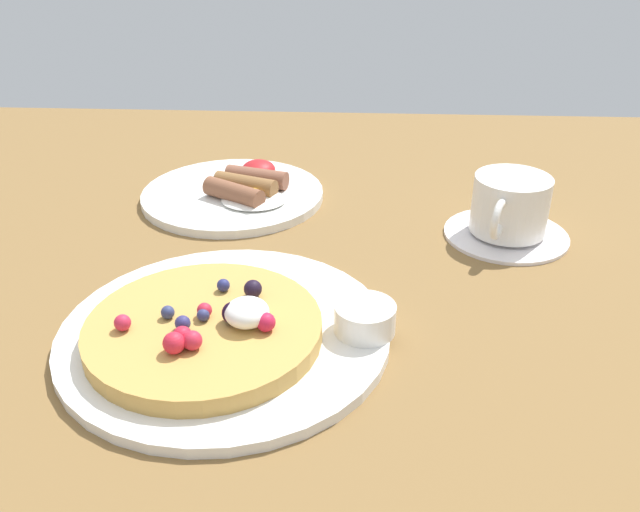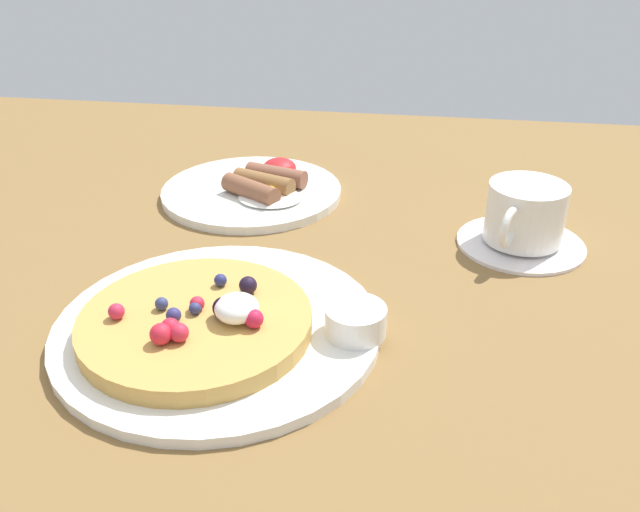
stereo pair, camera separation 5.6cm
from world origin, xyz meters
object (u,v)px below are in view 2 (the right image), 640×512
breakfast_plate (252,192)px  coffee_saucer (521,242)px  syrup_ramekin (356,320)px  pancake_plate (218,327)px  coffee_cup (525,212)px

breakfast_plate → coffee_saucer: size_ratio=1.65×
syrup_ramekin → pancake_plate: bearing=-178.9°
coffee_saucer → coffee_cup: 3.75cm
syrup_ramekin → coffee_cup: bearing=52.2°
breakfast_plate → coffee_cup: bearing=-15.4°
syrup_ramekin → coffee_cup: (16.24, 20.91, 1.81)cm
syrup_ramekin → coffee_saucer: size_ratio=0.38×
syrup_ramekin → breakfast_plate: (-16.73, 30.00, -1.80)cm
syrup_ramekin → coffee_saucer: (16.31, 21.05, -1.94)cm
pancake_plate → coffee_cup: 35.71cm
pancake_plate → breakfast_plate: 30.56cm
pancake_plate → coffee_cup: (28.54, 21.14, 3.64)cm
coffee_cup → pancake_plate: bearing=-143.5°
syrup_ramekin → breakfast_plate: 34.40cm
syrup_ramekin → breakfast_plate: size_ratio=0.23×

